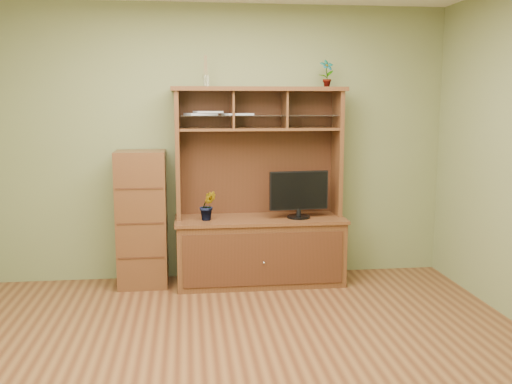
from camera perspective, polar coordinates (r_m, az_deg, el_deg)
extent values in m
cube|color=#4F2916|center=(4.08, -1.37, -16.63)|extent=(4.50, 4.00, 0.02)
cube|color=olive|center=(5.70, -3.39, 4.87)|extent=(4.50, 0.02, 2.70)
cube|color=olive|center=(1.74, 4.89, -4.45)|extent=(4.50, 0.02, 2.70)
cube|color=#4C2815|center=(5.61, 0.40, -5.98)|extent=(1.60, 0.55, 0.62)
cube|color=#3A1F0F|center=(5.34, 0.78, -6.75)|extent=(1.50, 0.01, 0.50)
sphere|color=silver|center=(5.33, 0.80, -7.11)|extent=(0.02, 0.02, 0.02)
cube|color=#4C2815|center=(5.53, 0.40, -2.72)|extent=(1.64, 0.59, 0.03)
cube|color=#4C2815|center=(5.49, -7.84, 3.86)|extent=(0.04, 0.35, 1.25)
cube|color=#4C2815|center=(5.69, 8.11, 4.03)|extent=(0.04, 0.35, 1.25)
cube|color=#3A1F0F|center=(5.70, 0.07, 4.13)|extent=(1.52, 0.02, 1.25)
cube|color=#4C2815|center=(5.52, 0.28, 10.26)|extent=(1.66, 0.40, 0.04)
cube|color=#4C2815|center=(5.52, 0.28, 6.31)|extent=(1.52, 0.32, 0.02)
cube|color=#4C2815|center=(5.49, -2.37, 8.23)|extent=(0.02, 0.31, 0.35)
cube|color=#4C2815|center=(5.55, 2.90, 8.24)|extent=(0.02, 0.31, 0.35)
cube|color=silver|center=(5.51, 0.29, 7.66)|extent=(1.50, 0.27, 0.01)
cylinder|color=black|center=(5.53, 4.28, -2.48)|extent=(0.22, 0.22, 0.02)
cylinder|color=black|center=(5.52, 4.29, -2.01)|extent=(0.04, 0.04, 0.07)
cube|color=black|center=(5.48, 4.31, 0.15)|extent=(0.57, 0.10, 0.37)
imported|color=#28531C|center=(5.40, -4.84, -1.35)|extent=(0.16, 0.13, 0.28)
imported|color=#2D5F21|center=(5.64, 7.08, 11.70)|extent=(0.15, 0.12, 0.26)
cylinder|color=silver|center=(5.48, -5.05, 10.99)|extent=(0.06, 0.06, 0.10)
cylinder|color=#916D48|center=(5.49, -5.07, 12.52)|extent=(0.04, 0.04, 0.19)
cube|color=#B5B6BB|center=(5.48, -5.56, 7.76)|extent=(0.33, 0.29, 0.02)
cube|color=#B5B6BB|center=(5.48, -4.83, 7.98)|extent=(0.29, 0.24, 0.02)
cube|color=#B5B6BB|center=(5.50, -1.88, 7.79)|extent=(0.31, 0.27, 0.02)
cube|color=#4C2815|center=(5.57, -11.32, -2.65)|extent=(0.47, 0.42, 1.30)
cube|color=#3A1F0F|center=(5.44, -11.38, -6.46)|extent=(0.43, 0.01, 0.02)
cube|color=#3A1F0F|center=(5.36, -11.49, -3.10)|extent=(0.43, 0.01, 0.01)
cube|color=#3A1F0F|center=(5.30, -11.60, 0.34)|extent=(0.43, 0.01, 0.01)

